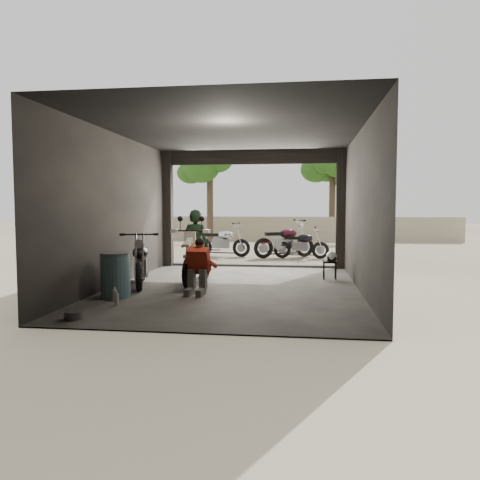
% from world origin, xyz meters
% --- Properties ---
extents(ground, '(80.00, 80.00, 0.00)m').
position_xyz_m(ground, '(0.00, 0.00, 0.00)').
color(ground, '#7A6D56').
rests_on(ground, ground).
extents(garage, '(7.00, 7.13, 3.20)m').
position_xyz_m(garage, '(0.00, 0.55, 1.28)').
color(garage, '#2D2B28').
rests_on(garage, ground).
extents(boundary_wall, '(18.00, 0.30, 1.20)m').
position_xyz_m(boundary_wall, '(0.00, 14.00, 0.60)').
color(boundary_wall, gray).
rests_on(boundary_wall, ground).
extents(tree_left, '(2.20, 2.20, 5.60)m').
position_xyz_m(tree_left, '(-3.00, 12.50, 3.99)').
color(tree_left, '#382B1E').
rests_on(tree_left, ground).
extents(tree_right, '(2.20, 2.20, 5.00)m').
position_xyz_m(tree_right, '(2.80, 14.00, 3.56)').
color(tree_right, '#382B1E').
rests_on(tree_right, ground).
extents(main_bike, '(0.81, 1.86, 1.23)m').
position_xyz_m(main_bike, '(-0.86, 0.40, 0.61)').
color(main_bike, beige).
rests_on(main_bike, ground).
extents(left_bike, '(1.16, 1.82, 1.15)m').
position_xyz_m(left_bike, '(-1.99, 0.02, 0.57)').
color(left_bike, black).
rests_on(left_bike, ground).
extents(outside_bike_a, '(1.81, 0.98, 1.16)m').
position_xyz_m(outside_bike_a, '(-1.32, 6.15, 0.58)').
color(outside_bike_a, black).
rests_on(outside_bike_a, ground).
extents(outside_bike_b, '(2.02, 1.54, 1.26)m').
position_xyz_m(outside_bike_b, '(0.78, 6.02, 0.63)').
color(outside_bike_b, '#3F0F1A').
rests_on(outside_bike_b, ground).
extents(outside_bike_c, '(1.57, 0.69, 1.05)m').
position_xyz_m(outside_bike_c, '(1.34, 5.86, 0.53)').
color(outside_bike_c, black).
rests_on(outside_bike_c, ground).
extents(rider, '(0.65, 0.49, 1.61)m').
position_xyz_m(rider, '(-0.98, 0.74, 0.81)').
color(rider, black).
rests_on(rider, ground).
extents(mechanic, '(0.57, 0.75, 1.04)m').
position_xyz_m(mechanic, '(-0.59, -0.79, 0.52)').
color(mechanic, '#B22E17').
rests_on(mechanic, ground).
extents(stool, '(0.32, 0.32, 0.44)m').
position_xyz_m(stool, '(2.00, 1.38, 0.37)').
color(stool, black).
rests_on(stool, ground).
extents(helmet, '(0.29, 0.30, 0.23)m').
position_xyz_m(helmet, '(2.03, 1.33, 0.55)').
color(helmet, silver).
rests_on(helmet, stool).
extents(oil_drum, '(0.64, 0.64, 0.83)m').
position_xyz_m(oil_drum, '(-2.00, -1.30, 0.41)').
color(oil_drum, '#40616C').
rests_on(oil_drum, ground).
extents(sign_post, '(0.77, 0.08, 2.31)m').
position_xyz_m(sign_post, '(3.75, 5.09, 1.55)').
color(sign_post, black).
rests_on(sign_post, ground).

